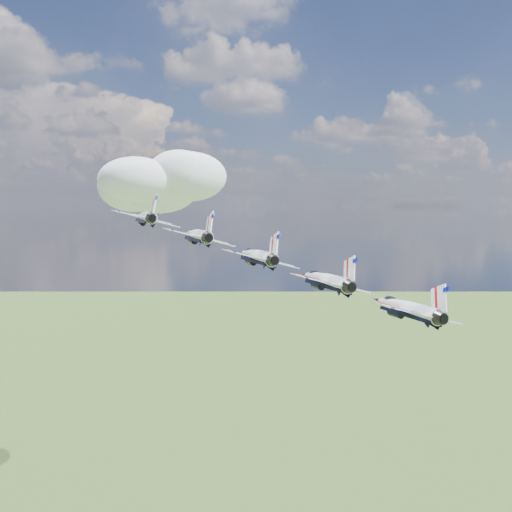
{
  "coord_description": "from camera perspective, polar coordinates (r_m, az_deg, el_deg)",
  "views": [
    {
      "loc": [
        -14.44,
        -95.27,
        149.55
      ],
      "look_at": [
        0.52,
        -16.26,
        142.51
      ],
      "focal_mm": 40.0,
      "sensor_mm": 36.0,
      "label": 1
    }
  ],
  "objects": [
    {
      "name": "jet_3",
      "position": [
        75.45,
        6.88,
        -2.39
      ],
      "size": [
        13.12,
        16.53,
        6.95
      ],
      "primitive_type": null,
      "rotation": [
        0.0,
        0.26,
        0.15
      ],
      "color": "white"
    },
    {
      "name": "jet_2",
      "position": [
        80.73,
        -0.0,
        0.0
      ],
      "size": [
        13.12,
        16.53,
        6.95
      ],
      "primitive_type": null,
      "rotation": [
        0.0,
        0.26,
        0.15
      ],
      "color": "silver"
    },
    {
      "name": "cloud_far",
      "position": [
        273.23,
        -9.55,
        7.22
      ],
      "size": [
        53.52,
        42.05,
        21.03
      ],
      "primitive_type": "ellipsoid",
      "color": "white"
    },
    {
      "name": "jet_1",
      "position": [
        87.13,
        -5.95,
        2.07
      ],
      "size": [
        13.12,
        16.53,
        6.95
      ],
      "primitive_type": null,
      "rotation": [
        0.0,
        0.26,
        0.15
      ],
      "color": "silver"
    },
    {
      "name": "jet_4",
      "position": [
        71.57,
        14.68,
        -5.04
      ],
      "size": [
        13.12,
        16.53,
        6.95
      ],
      "primitive_type": null,
      "rotation": [
        0.0,
        0.26,
        0.15
      ],
      "color": "white"
    },
    {
      "name": "jet_0",
      "position": [
        94.44,
        -11.05,
        3.82
      ],
      "size": [
        13.12,
        16.53,
        6.95
      ],
      "primitive_type": null,
      "rotation": [
        0.0,
        0.26,
        0.15
      ],
      "color": "silver"
    }
  ]
}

